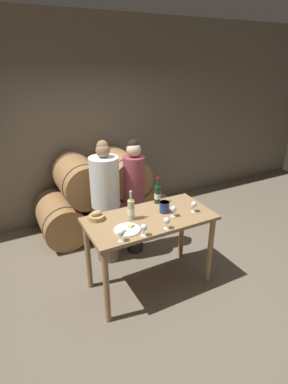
% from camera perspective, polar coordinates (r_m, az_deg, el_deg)
% --- Properties ---
extents(ground_plane, '(10.00, 10.00, 0.00)m').
position_cam_1_polar(ground_plane, '(3.88, 1.02, -17.06)').
color(ground_plane, '#726654').
extents(stone_wall_back, '(10.00, 0.12, 3.20)m').
position_cam_1_polar(stone_wall_back, '(5.05, -11.12, 12.71)').
color(stone_wall_back, '#706656').
rests_on(stone_wall_back, ground_plane).
extents(barrel_stack, '(2.03, 0.96, 1.23)m').
position_cam_1_polar(barrel_stack, '(4.82, -8.01, -0.75)').
color(barrel_stack, '#9E7042').
rests_on(barrel_stack, ground_plane).
extents(tasting_table, '(1.44, 0.71, 0.94)m').
position_cam_1_polar(tasting_table, '(3.41, 1.12, -6.93)').
color(tasting_table, '#99754C').
rests_on(tasting_table, ground_plane).
extents(person_left, '(0.37, 0.37, 1.67)m').
position_cam_1_polar(person_left, '(3.90, -7.26, -2.18)').
color(person_left, '#756651').
rests_on(person_left, ground_plane).
extents(person_right, '(0.29, 0.29, 1.63)m').
position_cam_1_polar(person_right, '(4.04, -1.86, -0.92)').
color(person_right, '#232326').
rests_on(person_right, ground_plane).
extents(wine_bottle_red, '(0.08, 0.08, 0.33)m').
position_cam_1_polar(wine_bottle_red, '(3.62, 2.58, -0.44)').
color(wine_bottle_red, '#193819').
rests_on(wine_bottle_red, tasting_table).
extents(wine_bottle_white, '(0.08, 0.08, 0.34)m').
position_cam_1_polar(wine_bottle_white, '(3.24, -2.48, -3.40)').
color(wine_bottle_white, '#ADBC7F').
rests_on(wine_bottle_white, tasting_table).
extents(blue_crock, '(0.12, 0.12, 0.13)m').
position_cam_1_polar(blue_crock, '(3.42, 3.91, -2.80)').
color(blue_crock, navy).
rests_on(blue_crock, tasting_table).
extents(bread_basket, '(0.17, 0.17, 0.11)m').
position_cam_1_polar(bread_basket, '(3.31, -9.04, -4.59)').
color(bread_basket, tan).
rests_on(bread_basket, tasting_table).
extents(cheese_plate, '(0.28, 0.28, 0.04)m').
position_cam_1_polar(cheese_plate, '(3.10, -3.24, -7.15)').
color(cheese_plate, white).
rests_on(cheese_plate, tasting_table).
extents(wine_glass_far_left, '(0.07, 0.07, 0.13)m').
position_cam_1_polar(wine_glass_far_left, '(2.89, -4.42, -7.80)').
color(wine_glass_far_left, white).
rests_on(wine_glass_far_left, tasting_table).
extents(wine_glass_left, '(0.07, 0.07, 0.13)m').
position_cam_1_polar(wine_glass_left, '(2.96, -0.03, -6.83)').
color(wine_glass_left, white).
rests_on(wine_glass_left, tasting_table).
extents(wine_glass_center, '(0.07, 0.07, 0.13)m').
position_cam_1_polar(wine_glass_center, '(3.09, 4.35, -5.52)').
color(wine_glass_center, white).
rests_on(wine_glass_center, tasting_table).
extents(wine_glass_right, '(0.07, 0.07, 0.13)m').
position_cam_1_polar(wine_glass_right, '(3.33, 5.64, -3.26)').
color(wine_glass_right, white).
rests_on(wine_glass_right, tasting_table).
extents(wine_glass_far_right, '(0.07, 0.07, 0.13)m').
position_cam_1_polar(wine_glass_far_right, '(3.46, 9.47, -2.40)').
color(wine_glass_far_right, white).
rests_on(wine_glass_far_right, tasting_table).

